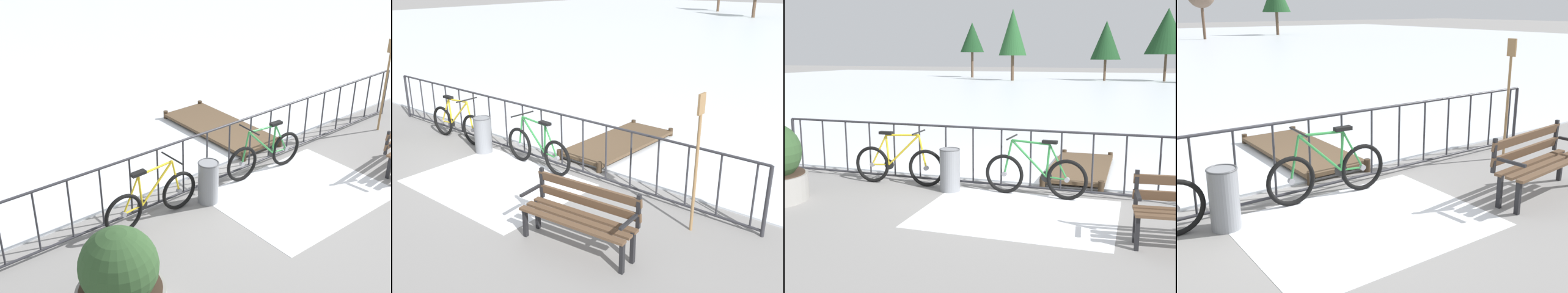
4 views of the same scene
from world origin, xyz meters
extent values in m
plane|color=gray|center=(0.00, 0.00, 0.00)|extent=(160.00, 160.00, 0.00)
cube|color=silver|center=(0.00, 28.40, 0.01)|extent=(80.00, 56.00, 0.03)
cube|color=white|center=(0.33, -1.20, 0.00)|extent=(2.83, 2.13, 0.01)
cylinder|color=#2D2D33|center=(0.00, 0.00, 1.05)|extent=(9.00, 0.04, 0.04)
cylinder|color=#2D2D33|center=(0.00, 0.00, 0.08)|extent=(9.00, 0.04, 0.04)
cylinder|color=#2D2D33|center=(-4.50, 0.00, 0.53)|extent=(0.06, 0.06, 1.05)
cylinder|color=#2D2D33|center=(-4.32, 0.00, 0.57)|extent=(0.03, 0.03, 0.97)
cylinder|color=#2D2D33|center=(-3.81, 0.00, 0.57)|extent=(0.03, 0.03, 0.97)
cylinder|color=#2D2D33|center=(-3.30, 0.00, 0.57)|extent=(0.03, 0.03, 0.97)
cylinder|color=#2D2D33|center=(-2.80, 0.00, 0.57)|extent=(0.03, 0.03, 0.97)
cylinder|color=#2D2D33|center=(-2.29, 0.00, 0.57)|extent=(0.03, 0.03, 0.97)
cylinder|color=#2D2D33|center=(-1.78, 0.00, 0.57)|extent=(0.03, 0.03, 0.97)
cylinder|color=#2D2D33|center=(-1.27, 0.00, 0.57)|extent=(0.03, 0.03, 0.97)
cylinder|color=#2D2D33|center=(-0.76, 0.00, 0.57)|extent=(0.03, 0.03, 0.97)
cylinder|color=#2D2D33|center=(-0.25, 0.00, 0.57)|extent=(0.03, 0.03, 0.97)
cylinder|color=#2D2D33|center=(0.25, 0.00, 0.57)|extent=(0.03, 0.03, 0.97)
cylinder|color=#2D2D33|center=(0.76, 0.00, 0.57)|extent=(0.03, 0.03, 0.97)
cylinder|color=#2D2D33|center=(1.27, 0.00, 0.57)|extent=(0.03, 0.03, 0.97)
cylinder|color=#2D2D33|center=(1.78, 0.00, 0.57)|extent=(0.03, 0.03, 0.97)
cylinder|color=#2D2D33|center=(2.29, 0.00, 0.57)|extent=(0.03, 0.03, 0.97)
torus|color=black|center=(0.91, -0.29, 0.33)|extent=(0.66, 0.10, 0.66)
cylinder|color=gray|center=(0.91, -0.29, 0.33)|extent=(0.08, 0.06, 0.08)
torus|color=black|center=(-0.14, -0.22, 0.33)|extent=(0.66, 0.10, 0.66)
cylinder|color=gray|center=(-0.14, -0.22, 0.33)|extent=(0.08, 0.06, 0.08)
cylinder|color=#2D843D|center=(0.59, -0.27, 0.62)|extent=(0.08, 0.04, 0.53)
cylinder|color=#2D843D|center=(0.28, -0.25, 0.63)|extent=(0.61, 0.08, 0.59)
cylinder|color=#2D843D|center=(0.30, -0.25, 0.90)|extent=(0.63, 0.08, 0.07)
cylinder|color=#2D843D|center=(0.74, -0.28, 0.34)|extent=(0.34, 0.05, 0.05)
cylinder|color=#2D843D|center=(0.76, -0.28, 0.61)|extent=(0.32, 0.05, 0.56)
cylinder|color=#2D843D|center=(-0.08, -0.22, 0.62)|extent=(0.16, 0.04, 0.59)
cube|color=black|center=(0.62, -0.27, 0.92)|extent=(0.25, 0.12, 0.05)
cylinder|color=black|center=(-0.01, -0.23, 0.96)|extent=(0.06, 0.52, 0.03)
cylinder|color=black|center=(0.57, -0.27, 0.35)|extent=(0.18, 0.03, 0.18)
torus|color=black|center=(-2.60, -0.27, 0.33)|extent=(0.66, 0.08, 0.66)
cylinder|color=gray|center=(-2.60, -0.27, 0.33)|extent=(0.08, 0.06, 0.08)
torus|color=black|center=(-1.55, -0.25, 0.33)|extent=(0.66, 0.08, 0.66)
cylinder|color=gray|center=(-1.55, -0.25, 0.33)|extent=(0.08, 0.06, 0.08)
cylinder|color=yellow|center=(-2.28, -0.27, 0.62)|extent=(0.08, 0.04, 0.53)
cylinder|color=yellow|center=(-1.97, -0.26, 0.63)|extent=(0.61, 0.05, 0.59)
cylinder|color=yellow|center=(-1.99, -0.26, 0.90)|extent=(0.63, 0.05, 0.07)
cylinder|color=yellow|center=(-2.43, -0.27, 0.34)|extent=(0.34, 0.04, 0.05)
cylinder|color=yellow|center=(-2.45, -0.27, 0.61)|extent=(0.32, 0.04, 0.56)
cylinder|color=yellow|center=(-1.61, -0.25, 0.62)|extent=(0.16, 0.04, 0.59)
cube|color=black|center=(-2.30, -0.27, 0.92)|extent=(0.24, 0.11, 0.05)
cylinder|color=black|center=(-1.67, -0.25, 0.96)|extent=(0.04, 0.52, 0.03)
cylinder|color=black|center=(-2.26, -0.26, 0.35)|extent=(0.18, 0.02, 0.18)
cube|color=black|center=(1.99, -2.07, 0.22)|extent=(0.06, 0.06, 0.44)
cube|color=black|center=(1.96, -1.81, 0.22)|extent=(0.06, 0.06, 0.44)
cube|color=black|center=(1.95, -1.69, 0.67)|extent=(0.05, 0.05, 0.45)
cube|color=black|center=(1.98, -1.94, 0.64)|extent=(0.08, 0.40, 0.04)
cylinder|color=gray|center=(-1.05, -0.38, 0.36)|extent=(0.34, 0.34, 0.72)
torus|color=#494A4E|center=(-1.05, -0.38, 0.72)|extent=(0.35, 0.35, 0.02)
cube|color=brown|center=(0.90, 1.58, 0.12)|extent=(1.10, 2.55, 0.06)
cylinder|color=#3C2E20|center=(0.41, 0.30, 0.10)|extent=(0.10, 0.10, 0.20)
cylinder|color=#3C2E20|center=(1.40, 0.30, 0.10)|extent=(0.10, 0.10, 0.20)
cylinder|color=#3C2E20|center=(0.41, 2.85, 0.10)|extent=(0.10, 0.10, 0.20)
cylinder|color=#3C2E20|center=(1.40, 2.85, 0.10)|extent=(0.10, 0.10, 0.20)
cylinder|color=brown|center=(-8.80, 34.03, 1.84)|extent=(0.27, 0.27, 3.69)
cone|color=#235128|center=(-8.80, 34.03, 4.20)|extent=(2.42, 2.42, 3.96)
cylinder|color=brown|center=(3.87, 36.69, 1.92)|extent=(0.22, 0.22, 3.83)
cone|color=#193D1E|center=(3.87, 36.69, 4.21)|extent=(3.60, 3.60, 3.81)
cylinder|color=brown|center=(-1.08, 36.36, 1.55)|extent=(0.22, 0.22, 3.09)
cone|color=#193D1E|center=(-1.08, 36.36, 3.51)|extent=(2.59, 2.59, 3.31)
cylinder|color=brown|center=(-14.16, 38.72, 2.10)|extent=(0.25, 0.25, 4.21)
cone|color=#193D1E|center=(-14.16, 38.72, 3.97)|extent=(2.36, 2.36, 2.89)
camera|label=1|loc=(-5.79, -5.99, 4.67)|focal=47.70mm
camera|label=2|loc=(6.20, -5.80, 3.39)|focal=42.53mm
camera|label=3|loc=(1.92, -7.79, 2.28)|focal=44.58mm
camera|label=4|loc=(-2.57, -5.42, 2.45)|focal=43.62mm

